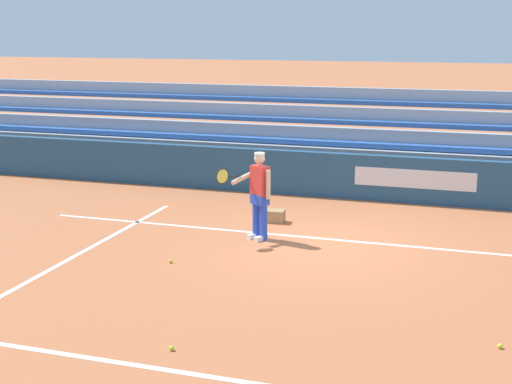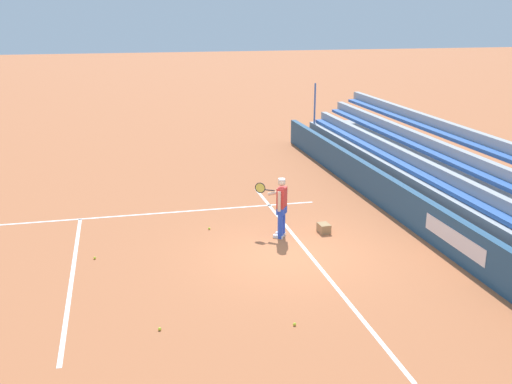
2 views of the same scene
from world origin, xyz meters
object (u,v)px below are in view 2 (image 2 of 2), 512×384
Objects in this scene: tennis_player at (281,207)px; tennis_ball_far_right at (209,228)px; ball_box_cardboard at (324,228)px; tennis_ball_midcourt at (295,324)px; tennis_ball_toward_net at (160,329)px; tennis_ball_by_box at (95,258)px.

tennis_player is 2.31m from tennis_ball_far_right.
tennis_player reaches higher than ball_box_cardboard.
tennis_player is 25.98× the size of tennis_ball_midcourt.
tennis_ball_toward_net is (-4.45, 3.74, -0.86)m from tennis_player.
tennis_ball_far_right is at bearing -65.29° from tennis_ball_by_box.
tennis_ball_by_box is at bearing 114.71° from tennis_ball_far_right.
ball_box_cardboard is 6.06× the size of tennis_ball_by_box.
tennis_ball_by_box is (-1.48, 3.21, 0.00)m from tennis_ball_far_right.
tennis_ball_far_right is 1.00× the size of tennis_ball_by_box.
tennis_ball_by_box is at bearing 94.46° from ball_box_cardboard.
tennis_player is at bearing -84.96° from tennis_ball_by_box.
tennis_ball_by_box is at bearing 42.33° from tennis_ball_midcourt.
tennis_ball_midcourt and tennis_ball_far_right have the same top height.
tennis_ball_far_right is (0.98, 3.19, -0.10)m from ball_box_cardboard.
ball_box_cardboard is 6.43m from tennis_ball_by_box.
tennis_ball_midcourt and tennis_ball_by_box have the same top height.
tennis_player is 25.98× the size of tennis_ball_by_box.
tennis_ball_by_box is at bearing 18.67° from tennis_ball_toward_net.
ball_box_cardboard reaches higher than tennis_ball_far_right.
tennis_ball_toward_net is at bearing 139.98° from tennis_player.
tennis_ball_midcourt is at bearing 154.45° from ball_box_cardboard.
tennis_ball_toward_net is (0.44, 2.69, 0.00)m from tennis_ball_midcourt.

